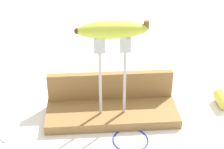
{
  "coord_description": "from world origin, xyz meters",
  "views": [
    {
      "loc": [
        -0.06,
        -0.73,
        0.54
      ],
      "look_at": [
        0.0,
        0.0,
        0.12
      ],
      "focal_mm": 56.85,
      "sensor_mm": 36.0,
      "label": 1
    }
  ],
  "objects_px": {
    "banana_chunk_near": "(223,99)",
    "fork_stand_center": "(112,70)",
    "wire_coil": "(130,139)",
    "banana_raised_center": "(112,30)"
  },
  "relations": [
    {
      "from": "banana_chunk_near",
      "to": "wire_coil",
      "type": "xyz_separation_m",
      "value": [
        -0.26,
        -0.13,
        -0.02
      ]
    },
    {
      "from": "banana_chunk_near",
      "to": "wire_coil",
      "type": "height_order",
      "value": "banana_chunk_near"
    },
    {
      "from": "wire_coil",
      "to": "banana_chunk_near",
      "type": "bearing_deg",
      "value": 25.61
    },
    {
      "from": "fork_stand_center",
      "to": "banana_chunk_near",
      "type": "xyz_separation_m",
      "value": [
        0.3,
        0.05,
        -0.12
      ]
    },
    {
      "from": "fork_stand_center",
      "to": "wire_coil",
      "type": "distance_m",
      "value": 0.17
    },
    {
      "from": "fork_stand_center",
      "to": "banana_raised_center",
      "type": "relative_size",
      "value": 1.22
    },
    {
      "from": "banana_chunk_near",
      "to": "wire_coil",
      "type": "bearing_deg",
      "value": -154.39
    },
    {
      "from": "banana_raised_center",
      "to": "banana_chunk_near",
      "type": "distance_m",
      "value": 0.38
    },
    {
      "from": "banana_chunk_near",
      "to": "fork_stand_center",
      "type": "bearing_deg",
      "value": -171.23
    },
    {
      "from": "banana_raised_center",
      "to": "wire_coil",
      "type": "xyz_separation_m",
      "value": [
        0.04,
        -0.08,
        -0.24
      ]
    }
  ]
}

